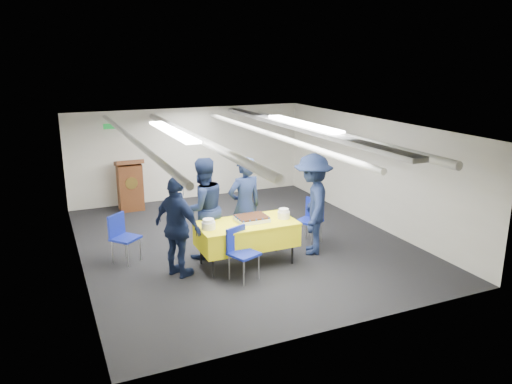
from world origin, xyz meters
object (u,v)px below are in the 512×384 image
Objects in this scene: podium at (130,185)px; sailor_d at (313,204)px; sailor_a at (245,206)px; sheet_cake at (252,218)px; chair_near at (240,248)px; chair_left at (122,233)px; chair_right at (312,216)px; sailor_b at (203,208)px; serving_table at (247,234)px; sailor_c at (178,227)px.

sailor_d reaches higher than podium.
sheet_cake is at bearing 76.71° from sailor_a.
chair_left is at bearing 138.07° from chair_near.
chair_near is 1.00× the size of chair_right.
sailor_b is (-0.69, 0.60, 0.10)m from sheet_cake.
chair_right is at bearing -51.27° from podium.
serving_table is 0.94× the size of sailor_a.
sailor_d is (1.89, -0.62, 0.01)m from sailor_b.
serving_table is at bearing -26.68° from chair_left.
sheet_cake is at bearing -62.00° from sailor_d.
chair_right is 0.47× the size of sailor_b.
chair_left is 3.45m from sailor_d.
sailor_c is at bearing -51.86° from chair_left.
podium is (-1.28, 4.06, 0.05)m from serving_table.
sailor_a is 1.44m from sailor_c.
podium is at bearing -27.75° from sailor_c.
sailor_b is 1.99m from sailor_d.
sailor_d reaches higher than chair_near.
chair_near is 1.23m from sailor_b.
sailor_d is (1.20, -0.02, 0.12)m from sheet_cake.
sailor_d is at bearing -57.33° from podium.
serving_table is 0.94m from sailor_b.
chair_left is at bearing -77.44° from sailor_d.
sailor_d is (-0.27, -0.47, 0.40)m from chair_right.
sailor_b is (1.40, -0.35, 0.39)m from chair_left.
podium is at bearing 109.11° from sheet_cake.
serving_table is 1.01× the size of sailor_c.
chair_right is at bearing -8.03° from chair_left.
sheet_cake is 0.92m from sailor_b.
sailor_a is at bearing 71.23° from serving_table.
sailor_a is (0.48, 0.96, 0.38)m from chair_near.
serving_table is 1.97× the size of chair_left.
chair_left is at bearing -24.12° from sailor_b.
sailor_b is at bearing 132.05° from serving_table.
podium is 3.50m from sailor_b.
sailor_a reaches higher than chair_near.
sailor_d is (1.31, 0.02, 0.37)m from serving_table.
chair_left is at bearing -102.81° from podium.
serving_table is 3.08× the size of sheet_cake.
chair_left is at bearing 9.39° from sailor_c.
sailor_a is 0.98× the size of sailor_d.
sailor_b is at bearing -14.11° from chair_left.
chair_near is (0.96, -4.55, -0.08)m from podium.
sailor_a is at bearing -68.18° from podium.
sailor_a is 1.07× the size of sailor_c.
sailor_a reaches higher than sailor_c.
chair_near is at bearing -148.62° from sailor_c.
serving_table is 0.93× the size of sailor_b.
sailor_d is (2.59, -4.04, 0.32)m from podium.
sailor_d reaches higher than chair_left.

